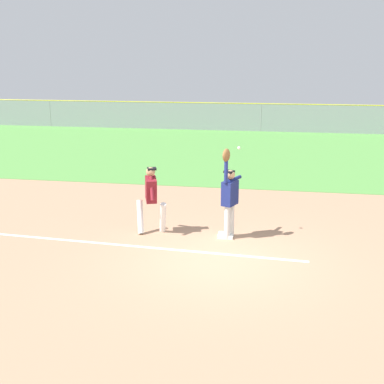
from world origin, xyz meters
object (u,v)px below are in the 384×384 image
at_px(baseball, 239,148).
at_px(parked_car_silver, 243,116).
at_px(parked_car_white, 312,117).
at_px(runner, 151,195).
at_px(first_base, 226,235).
at_px(parked_car_green, 100,113).
at_px(parked_car_red, 169,114).
at_px(fielder, 229,194).

height_order(baseball, parked_car_silver, baseball).
bearing_deg(parked_car_white, runner, -98.82).
bearing_deg(first_base, baseball, 39.23).
bearing_deg(runner, baseball, -13.00).
height_order(parked_car_green, parked_car_silver, same).
relative_size(parked_car_green, parked_car_red, 0.98).
xyz_separation_m(baseball, parked_car_red, (-6.35, 20.85, -1.55)).
relative_size(baseball, parked_car_white, 0.02).
bearing_deg(runner, parked_car_silver, 68.63).
distance_m(baseball, parked_car_silver, 20.95).
bearing_deg(parked_car_silver, runner, -96.86).
bearing_deg(first_base, parked_car_red, 106.11).
bearing_deg(parked_car_silver, parked_car_green, 175.71).
xyz_separation_m(runner, parked_car_silver, (0.72, 21.08, -0.32)).
relative_size(parked_car_green, parked_car_white, 0.98).
xyz_separation_m(parked_car_red, parked_car_white, (9.26, 0.15, 0.00)).
distance_m(parked_car_red, parked_car_white, 9.26).
xyz_separation_m(first_base, parked_car_white, (3.18, 21.21, 0.63)).
relative_size(runner, baseball, 23.24).
distance_m(fielder, parked_car_red, 21.99).
xyz_separation_m(parked_car_green, parked_car_silver, (9.66, 0.10, 0.00)).
bearing_deg(runner, parked_car_white, 57.17).
xyz_separation_m(fielder, parked_car_green, (-10.91, 20.99, -0.45)).
xyz_separation_m(first_base, parked_car_silver, (-1.17, 21.05, 0.63)).
bearing_deg(parked_car_red, baseball, -78.54).
bearing_deg(baseball, runner, -173.60).
bearing_deg(fielder, baseball, -102.98).
relative_size(baseball, parked_car_green, 0.02).
bearing_deg(fielder, parked_car_red, -51.61).
height_order(fielder, parked_car_silver, fielder).
distance_m(first_base, parked_car_red, 21.93).
height_order(fielder, runner, fielder).
height_order(first_base, parked_car_silver, parked_car_silver).
height_order(first_base, fielder, fielder).
height_order(parked_car_green, parked_car_white, same).
bearing_deg(baseball, parked_car_red, 106.93).
distance_m(runner, baseball, 2.49).
xyz_separation_m(first_base, parked_car_green, (-10.83, 20.95, 0.63)).
relative_size(fielder, parked_car_silver, 0.50).
bearing_deg(parked_car_white, baseball, -93.30).
bearing_deg(parked_car_green, first_base, -64.45).
bearing_deg(first_base, fielder, -28.96).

